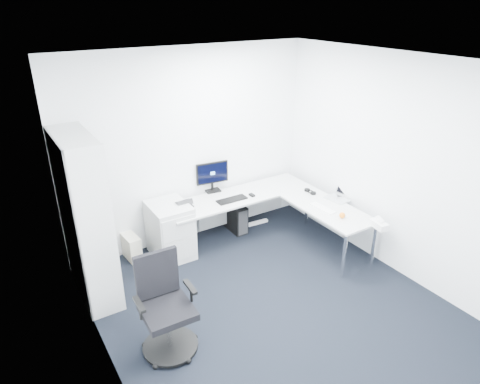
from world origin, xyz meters
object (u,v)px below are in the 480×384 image
l_desk (251,224)px  task_chair (167,309)px  laptop (338,192)px  bookshelf (86,220)px  monitor (213,177)px

l_desk → task_chair: bearing=-144.7°
l_desk → laptop: 1.29m
bookshelf → task_chair: bearing=-74.3°
l_desk → laptop: (1.09, -0.54, 0.44)m
l_desk → monitor: size_ratio=4.64×
monitor → laptop: bearing=-34.4°
monitor → laptop: size_ratio=1.48×
l_desk → laptop: bearing=-26.5°
task_chair → monitor: size_ratio=2.14×
bookshelf → task_chair: bookshelf is taller
l_desk → bookshelf: 2.27m
task_chair → laptop: 2.99m
laptop → monitor: bearing=131.8°
l_desk → laptop: laptop is taller
l_desk → monitor: (-0.25, 0.63, 0.55)m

